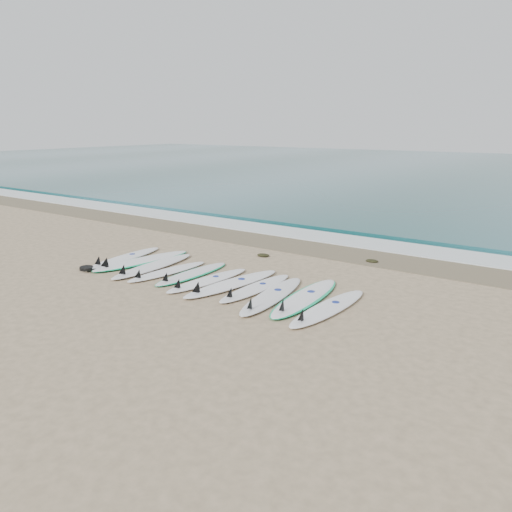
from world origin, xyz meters
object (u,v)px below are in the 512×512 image
Objects in this scene: surfboard_0 at (124,258)px; leash_coil at (87,268)px; surfboard_10 at (327,308)px; surfboard_5 at (206,280)px.

leash_coil is (0.02, -1.17, -0.01)m from surfboard_0.
surfboard_0 is at bearing -179.01° from surfboard_10.
surfboard_5 is 3.05m from surfboard_10.
leash_coil is at bearing -168.07° from surfboard_10.
leash_coil is (-3.05, -0.92, -0.00)m from surfboard_5.
surfboard_5 is at bearing -10.12° from surfboard_0.
surfboard_5 reaches higher than leash_coil.
surfboard_10 reaches higher than surfboard_0.
surfboard_0 is 5.67× the size of leash_coil.
surfboard_10 is 5.73× the size of leash_coil.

